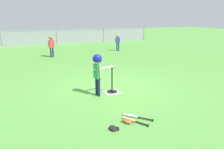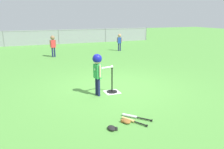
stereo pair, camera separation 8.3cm
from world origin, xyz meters
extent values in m
plane|color=#51933D|center=(0.00, 0.00, 0.00)|extent=(60.00, 60.00, 0.00)
cube|color=white|center=(-0.27, -0.40, 0.00)|extent=(0.44, 0.44, 0.01)
cylinder|color=black|center=(-0.27, -0.40, 0.01)|extent=(0.32, 0.32, 0.03)
cylinder|color=black|center=(-0.27, -0.40, 0.39)|extent=(0.04, 0.04, 0.73)
cylinder|color=black|center=(-0.27, -0.40, 0.74)|extent=(0.06, 0.06, 0.02)
sphere|color=white|center=(-0.27, -0.40, 0.79)|extent=(0.07, 0.07, 0.07)
cylinder|color=#191E4C|center=(-0.77, -0.45, 0.26)|extent=(0.08, 0.08, 0.52)
cylinder|color=#191E4C|center=(-0.74, -0.57, 0.26)|extent=(0.08, 0.08, 0.52)
cube|color=green|center=(-0.75, -0.51, 0.72)|extent=(0.19, 0.26, 0.40)
cylinder|color=beige|center=(-0.79, -0.37, 0.75)|extent=(0.06, 0.06, 0.35)
cylinder|color=beige|center=(-0.72, -0.65, 0.75)|extent=(0.06, 0.06, 0.35)
sphere|color=beige|center=(-0.75, -0.51, 1.05)|extent=(0.23, 0.23, 0.23)
sphere|color=#141999|center=(-0.75, -0.51, 1.08)|extent=(0.27, 0.27, 0.27)
cylinder|color=silver|center=(-0.55, -0.46, 0.79)|extent=(0.60, 0.19, 0.06)
cylinder|color=#191E4C|center=(3.18, 6.86, 0.24)|extent=(0.08, 0.08, 0.49)
cylinder|color=#191E4C|center=(3.08, 6.91, 0.24)|extent=(0.08, 0.08, 0.49)
cube|color=#2347B7|center=(3.13, 6.89, 0.68)|extent=(0.25, 0.21, 0.38)
cylinder|color=tan|center=(3.26, 6.83, 0.71)|extent=(0.05, 0.05, 0.33)
cylinder|color=tan|center=(3.01, 6.94, 0.71)|extent=(0.05, 0.05, 0.33)
sphere|color=tan|center=(3.13, 6.89, 0.99)|extent=(0.22, 0.22, 0.22)
cylinder|color=#191E4C|center=(-1.08, 6.21, 0.26)|extent=(0.08, 0.08, 0.53)
cylinder|color=#191E4C|center=(-1.20, 6.20, 0.26)|extent=(0.08, 0.08, 0.53)
cube|color=red|center=(-1.14, 6.20, 0.73)|extent=(0.25, 0.17, 0.41)
cylinder|color=#8C6647|center=(-1.00, 6.22, 0.76)|extent=(0.06, 0.06, 0.35)
cylinder|color=#8C6647|center=(-1.29, 6.19, 0.76)|extent=(0.06, 0.06, 0.35)
sphere|color=#8C6647|center=(-1.14, 6.20, 1.07)|extent=(0.23, 0.23, 0.23)
cylinder|color=silver|center=(-0.52, -2.12, 0.03)|extent=(0.28, 0.30, 0.06)
cylinder|color=black|center=(-0.28, -2.37, 0.03)|extent=(0.26, 0.28, 0.03)
cylinder|color=black|center=(-0.16, -2.50, 0.03)|extent=(0.05, 0.05, 0.05)
cylinder|color=#DBB266|center=(-0.63, -2.27, 0.03)|extent=(0.21, 0.29, 0.06)
cylinder|color=black|center=(-0.47, -2.54, 0.03)|extent=(0.18, 0.28, 0.03)
cylinder|color=black|center=(-0.39, -2.67, 0.03)|extent=(0.05, 0.04, 0.05)
ellipsoid|color=brown|center=(-0.70, -2.34, 0.04)|extent=(0.20, 0.25, 0.07)
cube|color=brown|center=(-0.79, -2.29, 0.04)|extent=(0.05, 0.06, 0.06)
ellipsoid|color=black|center=(-1.11, -2.50, 0.04)|extent=(0.17, 0.23, 0.07)
cube|color=black|center=(-1.03, -2.56, 0.04)|extent=(0.04, 0.05, 0.06)
cylinder|color=slate|center=(-4.00, 11.89, 0.57)|extent=(0.06, 0.06, 1.15)
cylinder|color=slate|center=(0.00, 11.89, 0.57)|extent=(0.06, 0.06, 1.15)
cylinder|color=slate|center=(4.00, 11.89, 0.57)|extent=(0.06, 0.06, 1.15)
cylinder|color=slate|center=(8.00, 11.89, 0.57)|extent=(0.06, 0.06, 1.15)
cube|color=gray|center=(0.00, 11.89, 1.09)|extent=(16.00, 0.03, 0.03)
cube|color=gray|center=(0.00, 11.89, 0.57)|extent=(16.00, 0.01, 1.15)
camera|label=1|loc=(-2.66, -6.22, 2.24)|focal=35.39mm
camera|label=2|loc=(-2.58, -6.25, 2.24)|focal=35.39mm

